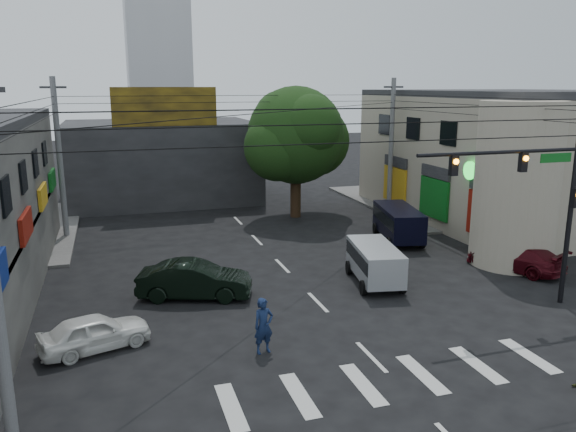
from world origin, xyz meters
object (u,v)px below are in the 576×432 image
silver_minivan (375,265)px  traffic_officer (264,326)px  utility_pole_far_left (60,159)px  dark_sedan (195,280)px  utility_pole_far_right (391,147)px  navy_van (398,224)px  street_tree (296,136)px  traffic_gantry (538,189)px  white_compact (95,332)px  maroon_sedan (515,257)px

silver_minivan → traffic_officer: (-6.51, -5.01, 0.08)m
utility_pole_far_left → silver_minivan: (13.73, -12.60, -3.73)m
utility_pole_far_left → dark_sedan: utility_pole_far_left is taller
utility_pole_far_right → navy_van: (-2.81, -6.52, -3.64)m
street_tree → traffic_officer: (-7.27, -18.60, -4.52)m
navy_van → traffic_officer: bearing=148.0°
dark_sedan → utility_pole_far_right: bearing=-34.1°
navy_van → silver_minivan: bearing=156.4°
traffic_officer → utility_pole_far_right: bearing=40.4°
traffic_gantry → navy_van: traffic_gantry is taller
traffic_officer → traffic_gantry: bearing=-8.5°
white_compact → navy_van: 18.71m
utility_pole_far_right → silver_minivan: utility_pole_far_right is taller
white_compact → dark_sedan: bearing=-62.9°
dark_sedan → utility_pole_far_left: bearing=43.7°
maroon_sedan → silver_minivan: (-7.27, 0.37, 0.20)m
traffic_gantry → dark_sedan: traffic_gantry is taller
utility_pole_far_right → traffic_officer: size_ratio=4.84×
traffic_gantry → utility_pole_far_right: 17.21m
white_compact → navy_van: (16.32, 9.15, 0.34)m
traffic_gantry → utility_pole_far_right: utility_pole_far_right is taller
dark_sedan → white_compact: dark_sedan is taller
street_tree → maroon_sedan: 16.13m
dark_sedan → navy_van: bearing=-48.7°
utility_pole_far_right → white_compact: 25.05m
maroon_sedan → traffic_gantry: bearing=32.9°
silver_minivan → traffic_officer: traffic_officer is taller
maroon_sedan → navy_van: (-2.81, 6.44, 0.29)m
navy_van → utility_pole_far_left: bearing=82.9°
traffic_officer → utility_pole_far_left: bearing=100.7°
utility_pole_far_left → traffic_gantry: bearing=-42.9°
traffic_gantry → silver_minivan: bearing=136.2°
street_tree → utility_pole_far_left: 14.56m
utility_pole_far_left → white_compact: utility_pole_far_left is taller
white_compact → traffic_officer: size_ratio=2.05×
traffic_gantry → dark_sedan: bearing=158.0°
street_tree → white_compact: (-12.62, -16.68, -4.85)m
utility_pole_far_left → navy_van: (18.19, -6.52, -3.64)m
dark_sedan → maroon_sedan: bearing=-76.1°
white_compact → silver_minivan: (11.86, 3.08, 0.25)m
dark_sedan → navy_van: (12.41, 5.40, 0.18)m
street_tree → traffic_officer: size_ratio=4.58×
maroon_sedan → dark_sedan: bearing=-27.5°
utility_pole_far_left → silver_minivan: bearing=-42.5°
dark_sedan → white_compact: bearing=151.6°
utility_pole_far_right → navy_van: utility_pole_far_right is taller
traffic_gantry → utility_pole_far_left: utility_pole_far_left is taller
utility_pole_far_left → dark_sedan: 13.80m
utility_pole_far_left → white_compact: (1.88, -15.68, -3.98)m
traffic_gantry → silver_minivan: size_ratio=1.68×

